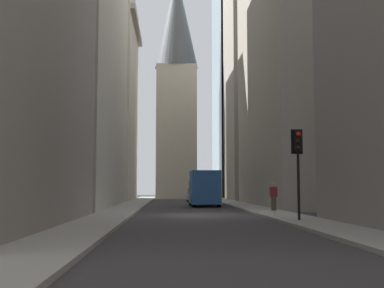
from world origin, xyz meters
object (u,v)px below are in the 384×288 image
object	(u,v)px
sedan_silver	(195,195)
pedestrian	(274,195)
delivery_truck	(204,188)
discarded_bottle	(275,213)
traffic_light_foreground	(298,153)

from	to	relation	value
sedan_silver	pedestrian	size ratio (longest dim) A/B	2.52
sedan_silver	pedestrian	xyz separation A→B (m)	(-23.74, -3.51, 0.40)
delivery_truck	discarded_bottle	world-z (taller)	delivery_truck
pedestrian	discarded_bottle	xyz separation A→B (m)	(-4.75, 0.99, -0.82)
delivery_truck	traffic_light_foreground	world-z (taller)	traffic_light_foreground
sedan_silver	pedestrian	world-z (taller)	pedestrian
sedan_silver	discarded_bottle	distance (m)	28.60
delivery_truck	sedan_silver	world-z (taller)	delivery_truck
discarded_bottle	sedan_silver	bearing A→B (deg)	5.05
delivery_truck	traffic_light_foreground	xyz separation A→B (m)	(-18.82, -2.80, 1.62)
pedestrian	discarded_bottle	bearing A→B (deg)	168.24
traffic_light_foreground	pedestrian	distance (m)	8.64
delivery_truck	traffic_light_foreground	distance (m)	19.09
delivery_truck	discarded_bottle	xyz separation A→B (m)	(-15.20, -2.52, -1.21)
pedestrian	discarded_bottle	distance (m)	4.92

